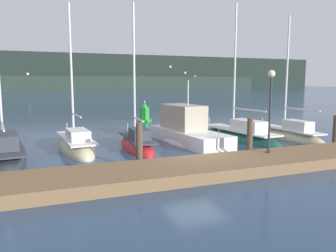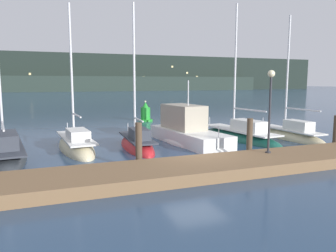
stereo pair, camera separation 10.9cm
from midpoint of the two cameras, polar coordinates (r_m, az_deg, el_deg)
The scene contains 14 objects.
ground_plane at distance 15.16m, azimuth 4.94°, elevation -6.16°, with size 400.00×400.00×0.00m, color navy.
dock at distance 13.46m, azimuth 8.52°, elevation -7.01°, with size 22.60×2.80×0.45m, color brown.
mooring_pile_1 at distance 13.75m, azimuth -4.88°, elevation -3.44°, with size 0.28×0.28×1.95m, color #4C3D2D.
mooring_pile_2 at distance 16.11m, azimuth 14.20°, elevation -2.07°, with size 0.28×0.28×1.91m, color #4C3D2D.
mooring_pile_3 at distance 19.76m, azimuth 27.32°, elevation -1.02°, with size 0.28×0.28×1.84m, color #4C3D2D.
sailboat_berth_1 at distance 18.05m, azimuth -26.44°, elevation -4.23°, with size 2.88×8.08×11.01m.
sailboat_berth_2 at distance 18.30m, azimuth -15.55°, elevation -3.66°, with size 2.07×6.22×8.45m.
sailboat_berth_3 at distance 18.05m, azimuth -5.24°, elevation -3.50°, with size 1.66×5.29×8.49m.
motorboat_berth_4 at distance 19.62m, azimuth 3.64°, elevation -1.78°, with size 3.11×7.20×4.33m.
sailboat_berth_5 at distance 21.29m, azimuth 12.57°, elevation -1.88°, with size 2.54×7.36×9.02m.
sailboat_berth_6 at distance 22.36m, azimuth 20.65°, elevation -1.75°, with size 1.56×5.85×8.35m.
channel_buoy at distance 30.43m, azimuth -3.84°, elevation 2.17°, with size 1.31×1.31×1.89m.
dock_lamppost at distance 15.17m, azimuth 17.59°, elevation 4.75°, with size 0.32×0.32×3.69m.
hillside_backdrop at distance 138.92m, azimuth -17.88°, elevation 8.65°, with size 240.00×23.00×14.67m.
Camera 2 is at (-6.39, -13.26, 3.63)m, focal length 35.00 mm.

